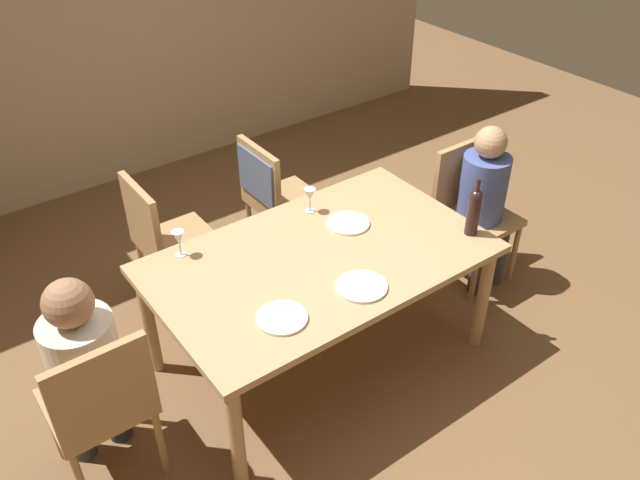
% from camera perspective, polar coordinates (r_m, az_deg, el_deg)
% --- Properties ---
extents(ground_plane, '(10.00, 10.00, 0.00)m').
position_cam_1_polar(ground_plane, '(3.90, 0.00, -9.96)').
color(ground_plane, brown).
extents(rear_room_partition, '(6.40, 0.12, 2.70)m').
position_cam_1_polar(rear_room_partition, '(5.40, -18.50, 18.36)').
color(rear_room_partition, tan).
rests_on(rear_room_partition, ground_plane).
extents(dining_table, '(1.77, 1.08, 0.73)m').
position_cam_1_polar(dining_table, '(3.47, 0.00, -2.35)').
color(dining_table, tan).
rests_on(dining_table, ground_plane).
extents(chair_left_end, '(0.44, 0.44, 0.92)m').
position_cam_1_polar(chair_left_end, '(3.11, -18.64, -13.30)').
color(chair_left_end, '#A87F51').
rests_on(chair_left_end, ground_plane).
extents(chair_right_end, '(0.44, 0.44, 0.92)m').
position_cam_1_polar(chair_right_end, '(4.32, 12.95, 3.12)').
color(chair_right_end, '#A87F51').
rests_on(chair_right_end, ground_plane).
extents(chair_far_left, '(0.44, 0.44, 0.92)m').
position_cam_1_polar(chair_far_left, '(4.01, -13.50, 0.31)').
color(chair_far_left, '#A87F51').
rests_on(chair_far_left, ground_plane).
extents(chair_far_right, '(0.46, 0.44, 0.92)m').
position_cam_1_polar(chair_far_right, '(4.26, -4.39, 4.47)').
color(chair_far_right, '#A87F51').
rests_on(chair_far_right, ground_plane).
extents(person_woman_host, '(0.31, 0.36, 1.15)m').
position_cam_1_polar(person_woman_host, '(3.10, -19.85, -10.35)').
color(person_woman_host, '#33333D').
rests_on(person_woman_host, ground_plane).
extents(person_man_bearded, '(0.29, 0.34, 1.11)m').
position_cam_1_polar(person_man_bearded, '(4.21, 14.26, 3.71)').
color(person_man_bearded, '#33333D').
rests_on(person_man_bearded, ground_plane).
extents(wine_bottle_tall_green, '(0.07, 0.07, 0.34)m').
position_cam_1_polar(wine_bottle_tall_green, '(3.61, 13.33, 2.55)').
color(wine_bottle_tall_green, black).
rests_on(wine_bottle_tall_green, dining_table).
extents(wine_glass_near_left, '(0.07, 0.07, 0.15)m').
position_cam_1_polar(wine_glass_near_left, '(3.72, -0.90, 3.93)').
color(wine_glass_near_left, silver).
rests_on(wine_glass_near_left, dining_table).
extents(wine_glass_centre, '(0.07, 0.07, 0.15)m').
position_cam_1_polar(wine_glass_centre, '(3.45, -12.28, 0.14)').
color(wine_glass_centre, silver).
rests_on(wine_glass_centre, dining_table).
extents(dinner_plate_host, '(0.24, 0.24, 0.01)m').
position_cam_1_polar(dinner_plate_host, '(3.04, -3.34, -6.82)').
color(dinner_plate_host, silver).
rests_on(dinner_plate_host, dining_table).
extents(dinner_plate_guest_left, '(0.24, 0.24, 0.01)m').
position_cam_1_polar(dinner_plate_guest_left, '(3.66, 2.50, 1.48)').
color(dinner_plate_guest_left, white).
rests_on(dinner_plate_guest_left, dining_table).
extents(dinner_plate_guest_right, '(0.26, 0.26, 0.01)m').
position_cam_1_polar(dinner_plate_guest_right, '(3.22, 3.68, -4.08)').
color(dinner_plate_guest_right, silver).
rests_on(dinner_plate_guest_right, dining_table).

